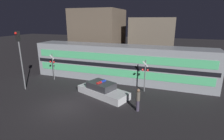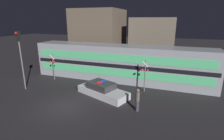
{
  "view_description": "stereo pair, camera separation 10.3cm",
  "coord_description": "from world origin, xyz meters",
  "px_view_note": "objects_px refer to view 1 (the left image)",
  "views": [
    {
      "loc": [
        7.64,
        -10.64,
        6.7
      ],
      "look_at": [
        1.97,
        5.39,
        1.8
      ],
      "focal_mm": 28.0,
      "sensor_mm": 36.0,
      "label": 1
    },
    {
      "loc": [
        7.73,
        -10.61,
        6.7
      ],
      "look_at": [
        1.97,
        5.39,
        1.8
      ],
      "focal_mm": 28.0,
      "sensor_mm": 36.0,
      "label": 2
    }
  ],
  "objects_px": {
    "train": "(119,63)",
    "pedestrian": "(138,100)",
    "crossing_signal_near": "(145,73)",
    "police_car": "(103,90)",
    "traffic_light_corner": "(20,49)"
  },
  "relations": [
    {
      "from": "police_car",
      "to": "pedestrian",
      "type": "height_order",
      "value": "pedestrian"
    },
    {
      "from": "traffic_light_corner",
      "to": "train",
      "type": "bearing_deg",
      "value": 36.34
    },
    {
      "from": "train",
      "to": "traffic_light_corner",
      "type": "distance_m",
      "value": 10.15
    },
    {
      "from": "train",
      "to": "traffic_light_corner",
      "type": "height_order",
      "value": "traffic_light_corner"
    },
    {
      "from": "pedestrian",
      "to": "crossing_signal_near",
      "type": "relative_size",
      "value": 0.58
    },
    {
      "from": "police_car",
      "to": "train",
      "type": "bearing_deg",
      "value": 108.87
    },
    {
      "from": "police_car",
      "to": "crossing_signal_near",
      "type": "relative_size",
      "value": 1.68
    },
    {
      "from": "train",
      "to": "pedestrian",
      "type": "relative_size",
      "value": 11.12
    },
    {
      "from": "crossing_signal_near",
      "to": "traffic_light_corner",
      "type": "height_order",
      "value": "traffic_light_corner"
    },
    {
      "from": "crossing_signal_near",
      "to": "pedestrian",
      "type": "bearing_deg",
      "value": -87.9
    },
    {
      "from": "train",
      "to": "traffic_light_corner",
      "type": "relative_size",
      "value": 3.51
    },
    {
      "from": "train",
      "to": "police_car",
      "type": "relative_size",
      "value": 3.81
    },
    {
      "from": "police_car",
      "to": "traffic_light_corner",
      "type": "xyz_separation_m",
      "value": [
        -7.87,
        -1.22,
        3.54
      ]
    },
    {
      "from": "traffic_light_corner",
      "to": "crossing_signal_near",
      "type": "bearing_deg",
      "value": 16.48
    },
    {
      "from": "crossing_signal_near",
      "to": "traffic_light_corner",
      "type": "xyz_separation_m",
      "value": [
        -11.34,
        -3.35,
        2.18
      ]
    }
  ]
}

